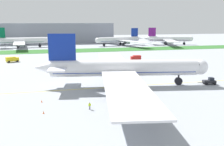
# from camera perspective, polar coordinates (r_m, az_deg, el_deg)

# --- Properties ---
(ground_plane) EXTENTS (600.00, 600.00, 0.00)m
(ground_plane) POSITION_cam_1_polar(r_m,az_deg,el_deg) (82.09, 4.04, -2.53)
(ground_plane) COLOR #9399A0
(ground_plane) RESTS_ON ground
(apron_taxi_line) EXTENTS (280.00, 0.36, 0.01)m
(apron_taxi_line) POSITION_cam_1_polar(r_m,az_deg,el_deg) (80.56, 4.40, -2.79)
(apron_taxi_line) COLOR yellow
(apron_taxi_line) RESTS_ON ground
(grass_median_strip) EXTENTS (320.00, 24.00, 0.10)m
(grass_median_strip) POSITION_cam_1_polar(r_m,az_deg,el_deg) (181.04, -6.10, 4.89)
(grass_median_strip) COLOR #2D6628
(grass_median_strip) RESTS_ON ground
(airliner_foreground) EXTENTS (52.23, 84.58, 15.83)m
(airliner_foreground) POSITION_cam_1_polar(r_m,az_deg,el_deg) (79.45, 2.18, 1.00)
(airliner_foreground) COLOR white
(airliner_foreground) RESTS_ON ground
(pushback_tug) EXTENTS (5.70, 2.95, 2.16)m
(pushback_tug) POSITION_cam_1_polar(r_m,az_deg,el_deg) (87.68, 20.33, -1.67)
(pushback_tug) COLOR #26262B
(pushback_tug) RESTS_ON ground
(ground_crew_wingwalker_port) EXTENTS (0.56, 0.28, 1.60)m
(ground_crew_wingwalker_port) POSITION_cam_1_polar(r_m,az_deg,el_deg) (59.18, -4.85, -6.96)
(ground_crew_wingwalker_port) COLOR black
(ground_crew_wingwalker_port) RESTS_ON ground
(ground_crew_marshaller_front) EXTENTS (0.59, 0.28, 1.68)m
(ground_crew_marshaller_front) POSITION_cam_1_polar(r_m,az_deg,el_deg) (85.31, 2.83, -1.29)
(ground_crew_marshaller_front) COLOR black
(ground_crew_marshaller_front) RESTS_ON ground
(ground_crew_wingwalker_starboard) EXTENTS (0.28, 0.56, 1.59)m
(ground_crew_wingwalker_starboard) POSITION_cam_1_polar(r_m,az_deg,el_deg) (89.99, 1.57, -0.67)
(ground_crew_wingwalker_starboard) COLOR black
(ground_crew_wingwalker_starboard) RESTS_ON ground
(traffic_cone_near_nose) EXTENTS (0.36, 0.36, 0.58)m
(traffic_cone_near_nose) POSITION_cam_1_polar(r_m,az_deg,el_deg) (66.54, -14.95, -5.88)
(traffic_cone_near_nose) COLOR #F2590C
(traffic_cone_near_nose) RESTS_ON ground
(traffic_cone_port_wing) EXTENTS (0.36, 0.36, 0.58)m
(traffic_cone_port_wing) POSITION_cam_1_polar(r_m,az_deg,el_deg) (58.59, -14.59, -8.19)
(traffic_cone_port_wing) COLOR #F2590C
(traffic_cone_port_wing) RESTS_ON ground
(service_truck_baggage_loader) EXTENTS (6.29, 4.10, 2.55)m
(service_truck_baggage_loader) POSITION_cam_1_polar(r_m,az_deg,el_deg) (136.22, -20.75, 2.81)
(service_truck_baggage_loader) COLOR yellow
(service_truck_baggage_loader) RESTS_ON ground
(service_truck_fuel_bowser) EXTENTS (5.00, 2.57, 2.82)m
(service_truck_fuel_bowser) POSITION_cam_1_polar(r_m,az_deg,el_deg) (131.32, 5.18, 3.25)
(service_truck_fuel_bowser) COLOR #B21E19
(service_truck_fuel_bowser) RESTS_ON ground
(parked_airliner_far_centre) EXTENTS (42.23, 66.32, 15.02)m
(parked_airliner_far_centre) POSITION_cam_1_polar(r_m,az_deg,el_deg) (210.64, -19.09, 6.59)
(parked_airliner_far_centre) COLOR white
(parked_airliner_far_centre) RESTS_ON ground
(parked_airliner_far_right) EXTENTS (43.23, 70.06, 13.92)m
(parked_airliner_far_right) POSITION_cam_1_polar(r_m,az_deg,el_deg) (218.31, 1.67, 7.22)
(parked_airliner_far_right) COLOR white
(parked_airliner_far_right) RESTS_ON ground
(parked_airliner_far_outer) EXTENTS (41.02, 65.64, 14.26)m
(parked_airliner_far_outer) POSITION_cam_1_polar(r_m,az_deg,el_deg) (230.20, 12.03, 7.21)
(parked_airliner_far_outer) COLOR white
(parked_airliner_far_outer) RESTS_ON ground
(terminal_building) EXTENTS (123.36, 20.00, 18.00)m
(terminal_building) POSITION_cam_1_polar(r_m,az_deg,el_deg) (246.86, -14.39, 8.32)
(terminal_building) COLOR gray
(terminal_building) RESTS_ON ground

